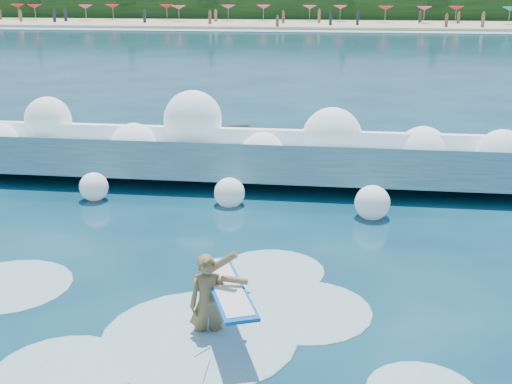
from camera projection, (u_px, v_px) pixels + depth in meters
The scene contains 11 objects.
ground at pixel (157, 287), 11.33m from camera, with size 200.00×200.00×0.00m, color #072A3F.
beach at pixel (321, 24), 84.83m from camera, with size 140.00×20.00×0.40m, color tan.
wet_band at pixel (318, 31), 74.51m from camera, with size 140.00×5.00×0.08m, color silver.
treeline at pixel (324, 4), 93.56m from camera, with size 140.00×4.00×5.00m, color black.
breaking_wave at pixel (233, 157), 17.63m from camera, with size 19.60×2.98×1.69m.
rock_cluster at pixel (122, 152), 19.01m from camera, with size 7.82×3.08×1.19m.
surfer_with_board at pixel (212, 300), 9.63m from camera, with size 1.26×2.80×1.57m.
wave_spray at pixel (247, 140), 17.44m from camera, with size 14.73×4.41×2.41m.
surf_foam at pixel (187, 320), 10.22m from camera, with size 8.85×5.73×0.15m.
beach_umbrellas at pixel (322, 7), 86.41m from camera, with size 110.04×6.56×0.50m.
beachgoers at pixel (370, 18), 82.90m from camera, with size 102.78×13.42×1.94m.
Camera 1 is at (3.11, -9.94, 5.09)m, focal length 45.00 mm.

